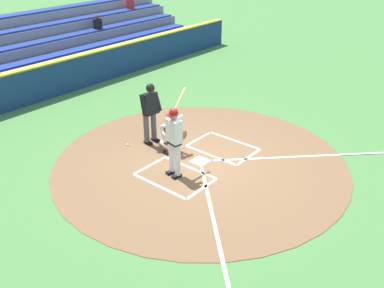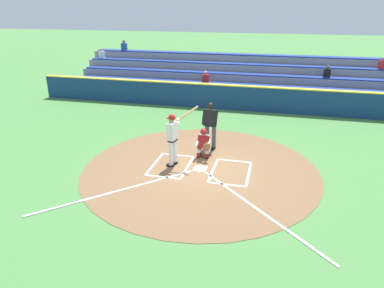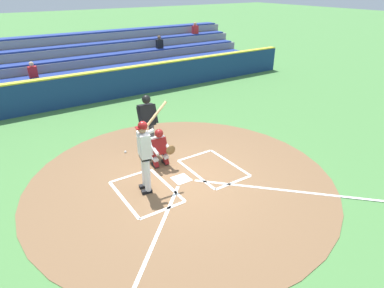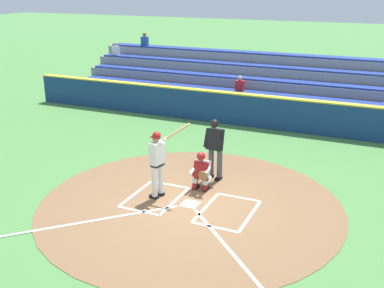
% 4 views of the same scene
% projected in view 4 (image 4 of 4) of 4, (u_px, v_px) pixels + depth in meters
% --- Properties ---
extents(ground_plane, '(120.00, 120.00, 0.00)m').
position_uv_depth(ground_plane, '(190.00, 204.00, 12.47)').
color(ground_plane, '#4C8442').
extents(dirt_circle, '(8.00, 8.00, 0.01)m').
position_uv_depth(dirt_circle, '(190.00, 204.00, 12.47)').
color(dirt_circle, brown).
rests_on(dirt_circle, ground).
extents(home_plate_and_chalk, '(7.93, 4.91, 0.01)m').
position_uv_depth(home_plate_and_chalk, '(176.00, 218.00, 11.71)').
color(home_plate_and_chalk, white).
rests_on(home_plate_and_chalk, dirt_circle).
extents(batter, '(1.03, 0.57, 2.13)m').
position_uv_depth(batter, '(158.00, 159.00, 12.54)').
color(batter, white).
rests_on(batter, ground).
extents(catcher, '(0.59, 0.62, 1.13)m').
position_uv_depth(catcher, '(202.00, 170.00, 13.16)').
color(catcher, black).
rests_on(catcher, ground).
extents(plate_umpire, '(0.61, 0.45, 1.86)m').
position_uv_depth(plate_umpire, '(215.00, 145.00, 13.72)').
color(plate_umpire, '#4C4C51').
rests_on(plate_umpire, ground).
extents(baseball, '(0.07, 0.07, 0.07)m').
position_uv_depth(baseball, '(201.00, 170.00, 14.63)').
color(baseball, white).
rests_on(baseball, ground).
extents(backstop_wall, '(22.00, 0.36, 1.31)m').
position_uv_depth(backstop_wall, '(267.00, 112.00, 18.74)').
color(backstop_wall, navy).
rests_on(backstop_wall, ground).
extents(bleacher_stand, '(20.00, 4.25, 3.00)m').
position_uv_depth(bleacher_stand, '(287.00, 91.00, 21.49)').
color(bleacher_stand, gray).
rests_on(bleacher_stand, ground).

